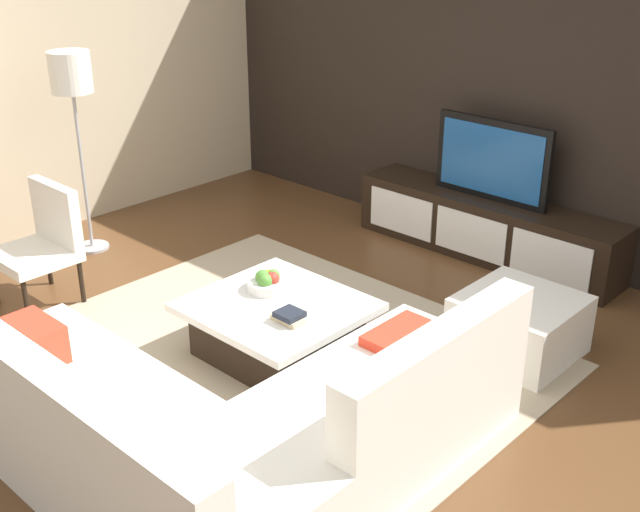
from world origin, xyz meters
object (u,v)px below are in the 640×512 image
Objects in this scene: media_console at (486,227)px; sectional_couch at (219,424)px; ottoman at (519,326)px; coffee_table at (277,328)px; book_stack at (289,317)px; television at (492,160)px; floor_lamp at (72,85)px; accent_chair_near at (44,238)px; fruit_bowl at (268,282)px.

sectional_couch reaches higher than media_console.
sectional_couch is 3.43× the size of ottoman.
book_stack is (0.23, -0.12, 0.21)m from coffee_table.
television reaches higher than book_stack.
ottoman is (3.53, 0.96, -1.19)m from floor_lamp.
fruit_bowl is at bearing 24.86° from accent_chair_near.
accent_chair_near is 1.24× the size of ottoman.
media_console is 1.39× the size of floor_lamp.
fruit_bowl is (-0.28, -2.20, 0.19)m from media_console.
coffee_table is 0.63× the size of floor_lamp.
book_stack is at bearing -27.97° from fruit_bowl.
media_console is at bearing 58.73° from accent_chair_near.
sectional_couch is at bearing -81.26° from television.
book_stack is at bearing 113.36° from sectional_couch.
media_console is 3.33m from sectional_couch.
book_stack reaches higher than coffee_table.
accent_chair_near reaches higher than coffee_table.
book_stack is (0.40, -0.21, -0.02)m from fruit_bowl.
accent_chair_near is (-1.81, -0.58, 0.29)m from coffee_table.
ottoman is at bearing -49.87° from television.
fruit_bowl is at bearing 125.61° from sectional_couch.
fruit_bowl reaches higher than media_console.
television is 3.47m from accent_chair_near.
television is at bearing 58.73° from accent_chair_near.
floor_lamp reaches higher than book_stack.
accent_chair_near reaches higher than fruit_bowl.
media_console is 2.22× the size of coffee_table.
coffee_table is at bearing 20.10° from accent_chair_near.
sectional_couch is 2.15m from ottoman.
coffee_table is 5.02× the size of book_stack.
accent_chair_near is at bearing -123.60° from television.
sectional_couch is at bearing -54.39° from fruit_bowl.
ottoman is (1.11, 1.09, -0.00)m from coffee_table.
sectional_couch reaches higher than fruit_bowl.
television is at bearing 98.74° from sectional_couch.
floor_lamp is 5.90× the size of fruit_bowl.
sectional_couch is at bearing -20.60° from floor_lamp.
television reaches higher than coffee_table.
media_console is 11.14× the size of book_stack.
floor_lamp reaches higher than coffee_table.
television reaches higher than accent_chair_near.
television is 1.16× the size of accent_chair_near.
coffee_table is 1.48× the size of ottoman.
book_stack is at bearing 15.14° from accent_chair_near.
ottoman is (1.01, -1.20, -0.63)m from television.
sectional_couch is at bearing -81.26° from media_console.
television is 2.38m from coffee_table.
accent_chair_near is at bearing -157.46° from fruit_bowl.
media_console is at bearing 87.51° from coffee_table.
ottoman is at bearing -49.86° from media_console.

